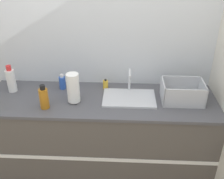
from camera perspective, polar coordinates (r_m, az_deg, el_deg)
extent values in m
cube|color=silver|center=(2.68, -1.91, 9.28)|extent=(4.61, 0.06, 2.60)
cube|color=#514C47|center=(2.79, -2.22, -10.24)|extent=(2.21, 0.66, 0.88)
cube|color=white|center=(2.55, -2.86, -14.90)|extent=(2.21, 0.01, 0.04)
cube|color=#4C4C51|center=(2.53, -2.41, -2.25)|extent=(2.23, 0.69, 0.03)
cube|color=silver|center=(2.51, 3.74, -1.89)|extent=(0.50, 0.34, 0.02)
cylinder|color=silver|center=(2.58, 3.80, 2.12)|extent=(0.02, 0.02, 0.22)
cylinder|color=silver|center=(2.46, 3.90, 3.60)|extent=(0.02, 0.16, 0.02)
cylinder|color=#4C4C51|center=(2.49, -8.21, -2.56)|extent=(0.09, 0.09, 0.01)
cylinder|color=white|center=(2.42, -8.45, 0.36)|extent=(0.11, 0.11, 0.28)
cube|color=#B7BABF|center=(2.57, 14.84, -2.18)|extent=(0.38, 0.28, 0.01)
cube|color=#B7BABF|center=(2.41, 15.68, -1.89)|extent=(0.38, 0.01, 0.18)
cube|color=#B7BABF|center=(2.64, 14.59, 1.09)|extent=(0.38, 0.01, 0.18)
cube|color=#B7BABF|center=(2.49, 10.95, -0.23)|extent=(0.01, 0.28, 0.18)
cube|color=#B7BABF|center=(2.57, 19.13, -0.43)|extent=(0.01, 0.28, 0.18)
cylinder|color=#B26B19|center=(2.41, -14.59, -1.94)|extent=(0.08, 0.08, 0.19)
cylinder|color=black|center=(2.36, -14.93, 0.46)|extent=(0.04, 0.04, 0.04)
cylinder|color=white|center=(2.78, -21.08, 1.78)|extent=(0.09, 0.09, 0.23)
cylinder|color=red|center=(2.72, -21.59, 4.38)|extent=(0.05, 0.05, 0.05)
cylinder|color=#2D56B7|center=(2.71, -10.75, 1.44)|extent=(0.07, 0.07, 0.13)
cylinder|color=silver|center=(2.67, -10.90, 2.95)|extent=(0.04, 0.04, 0.03)
cylinder|color=gold|center=(2.68, -1.42, 1.10)|extent=(0.05, 0.05, 0.09)
cylinder|color=black|center=(2.65, -1.43, 2.06)|extent=(0.02, 0.02, 0.02)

